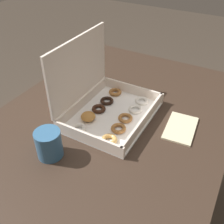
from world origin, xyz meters
The scene contains 4 objects.
dining_table centered at (0.00, 0.00, 0.64)m, with size 1.12×0.78×0.76m.
donut_box centered at (0.03, 0.05, 0.82)m, with size 0.33×0.26×0.26m.
coffee_mug centered at (-0.22, 0.07, 0.80)m, with size 0.08×0.08×0.09m.
paper_napkin centered at (0.08, -0.23, 0.76)m, with size 0.16×0.11×0.01m.
Camera 1 is at (-0.60, -0.35, 1.33)m, focal length 42.00 mm.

